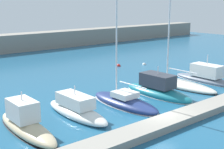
% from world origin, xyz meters
% --- Properties ---
extents(ground_plane, '(120.00, 120.00, 0.00)m').
position_xyz_m(ground_plane, '(0.00, 0.00, 0.00)').
color(ground_plane, '#1E567A').
extents(dock_pier, '(30.63, 1.94, 0.55)m').
position_xyz_m(dock_pier, '(0.00, -1.25, 0.28)').
color(dock_pier, gray).
rests_on(dock_pier, ground_plane).
extents(motorboat_sand_second, '(1.92, 7.82, 3.04)m').
position_xyz_m(motorboat_sand_second, '(-9.02, 4.39, 0.61)').
color(motorboat_sand_second, beige).
rests_on(motorboat_sand_second, ground_plane).
extents(motorboat_white_third, '(2.23, 7.46, 2.65)m').
position_xyz_m(motorboat_white_third, '(-4.51, 4.86, 0.55)').
color(motorboat_white_third, white).
rests_on(motorboat_white_third, ground_plane).
extents(sailboat_navy_fourth, '(2.72, 7.79, 15.49)m').
position_xyz_m(sailboat_navy_fourth, '(0.21, 4.30, 0.37)').
color(sailboat_navy_fourth, navy).
rests_on(sailboat_navy_fourth, ground_plane).
extents(motorboat_teal_fifth, '(2.80, 7.92, 3.23)m').
position_xyz_m(motorboat_teal_fifth, '(4.78, 4.56, 0.53)').
color(motorboat_teal_fifth, '#19707F').
rests_on(motorboat_teal_fifth, ground_plane).
extents(sailboat_ivory_sixth, '(2.97, 10.49, 18.07)m').
position_xyz_m(sailboat_ivory_sixth, '(9.05, 5.99, 0.29)').
color(sailboat_ivory_sixth, silver).
rests_on(sailboat_ivory_sixth, ground_plane).
extents(motorboat_slate_seventh, '(2.17, 7.95, 3.31)m').
position_xyz_m(motorboat_slate_seventh, '(12.95, 4.75, 0.58)').
color(motorboat_slate_seventh, slate).
rests_on(motorboat_slate_seventh, ground_plane).
extents(mooring_buoy_red, '(0.63, 0.63, 0.63)m').
position_xyz_m(mooring_buoy_red, '(10.98, 17.61, 0.00)').
color(mooring_buoy_red, red).
rests_on(mooring_buoy_red, ground_plane).
extents(mooring_buoy_white, '(0.54, 0.54, 0.54)m').
position_xyz_m(mooring_buoy_white, '(14.48, 16.03, 0.00)').
color(mooring_buoy_white, white).
rests_on(mooring_buoy_white, ground_plane).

